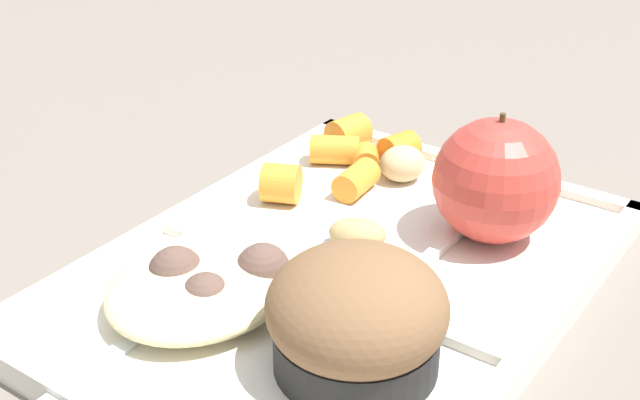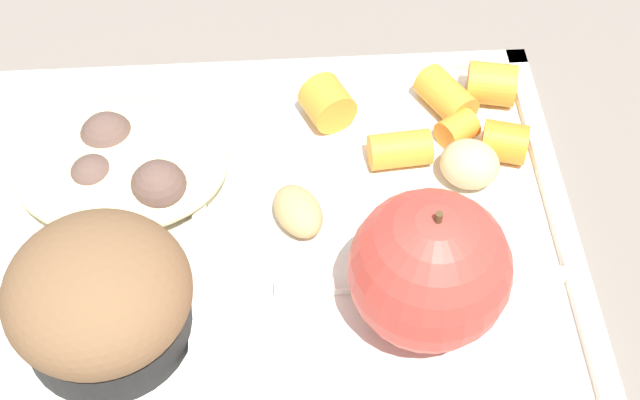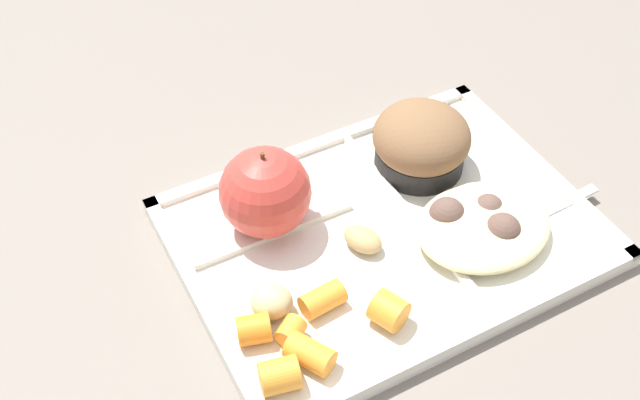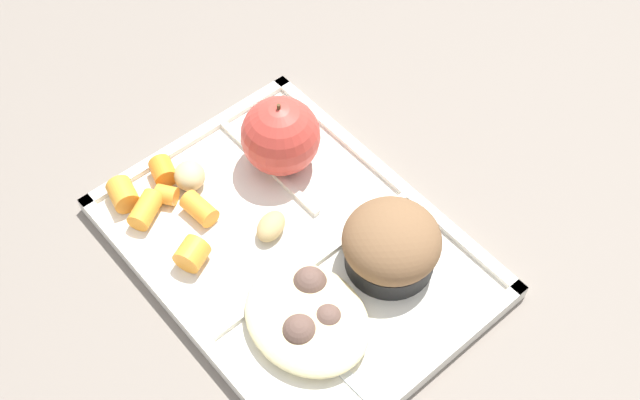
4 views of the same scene
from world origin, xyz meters
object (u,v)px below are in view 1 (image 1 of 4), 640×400
at_px(lunch_tray, 343,275).
at_px(green_apple, 496,181).
at_px(bran_muffin, 357,318).
at_px(plastic_fork, 149,328).

xyz_separation_m(lunch_tray, green_apple, (-0.09, 0.06, 0.04)).
distance_m(lunch_tray, bran_muffin, 0.10).
bearing_deg(plastic_fork, lunch_tray, 155.00).
height_order(lunch_tray, green_apple, green_apple).
height_order(lunch_tray, plastic_fork, lunch_tray).
bearing_deg(green_apple, bran_muffin, -0.00).
height_order(lunch_tray, bran_muffin, bran_muffin).
relative_size(green_apple, bran_muffin, 0.93).
relative_size(lunch_tray, green_apple, 4.18).
bearing_deg(green_apple, plastic_fork, -28.48).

